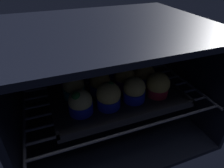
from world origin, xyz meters
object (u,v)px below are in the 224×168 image
at_px(muffin_row0_col0, 80,103).
at_px(muffin_row1_col1, 100,83).
at_px(muffin_row0_col1, 109,96).
at_px(muffin_row0_col3, 158,85).
at_px(muffin_row2_col3, 135,64).
at_px(baking_tray, 112,90).
at_px(muffin_row2_col1, 93,72).
at_px(muffin_row1_col3, 144,74).
at_px(muffin_row2_col0, 70,75).
at_px(muffin_row1_col0, 74,87).
at_px(muffin_row2_col2, 115,67).
at_px(muffin_row0_col2, 134,90).
at_px(muffin_row1_col2, 124,77).

xyz_separation_m(muffin_row0_col0, muffin_row1_col1, (0.08, 0.08, 0.00)).
distance_m(muffin_row0_col1, muffin_row0_col3, 0.16).
bearing_deg(muffin_row1_col1, muffin_row2_col3, 26.02).
bearing_deg(muffin_row2_col3, baking_tray, -147.55).
bearing_deg(muffin_row2_col3, muffin_row2_col1, 179.63).
distance_m(muffin_row0_col0, muffin_row1_col3, 0.25).
distance_m(muffin_row0_col1, muffin_row1_col1, 0.08).
xyz_separation_m(muffin_row1_col1, muffin_row2_col0, (-0.08, 0.08, 0.00)).
distance_m(muffin_row2_col0, muffin_row2_col1, 0.08).
distance_m(muffin_row1_col0, muffin_row1_col1, 0.08).
height_order(muffin_row2_col0, muffin_row2_col2, same).
height_order(baking_tray, muffin_row2_col3, muffin_row2_col3).
bearing_deg(muffin_row2_col2, muffin_row2_col3, 0.47).
bearing_deg(muffin_row0_col3, muffin_row2_col2, 116.93).
bearing_deg(muffin_row0_col2, muffin_row0_col1, -177.18).
bearing_deg(baking_tray, muffin_row0_col0, -147.20).
bearing_deg(muffin_row0_col3, muffin_row1_col0, 160.97).
distance_m(muffin_row0_col1, muffin_row0_col2, 0.08).
bearing_deg(muffin_row1_col2, muffin_row2_col3, 44.28).
bearing_deg(muffin_row2_col1, muffin_row0_col1, -90.74).
bearing_deg(muffin_row0_col1, muffin_row2_col1, 89.26).
distance_m(baking_tray, muffin_row0_col3, 0.15).
bearing_deg(muffin_row0_col3, muffin_row0_col0, 179.66).
bearing_deg(muffin_row0_col0, muffin_row0_col2, 0.25).
xyz_separation_m(muffin_row0_col2, muffin_row2_col0, (-0.16, 0.15, -0.00)).
height_order(muffin_row0_col2, muffin_row1_col0, muffin_row1_col0).
xyz_separation_m(muffin_row0_col0, muffin_row0_col1, (0.08, -0.00, 0.00)).
bearing_deg(muffin_row1_col3, muffin_row1_col1, -179.33).
bearing_deg(muffin_row2_col0, muffin_row1_col3, -18.57).
height_order(baking_tray, muffin_row0_col3, muffin_row0_col3).
distance_m(muffin_row1_col1, muffin_row2_col3, 0.18).
distance_m(baking_tray, muffin_row1_col0, 0.13).
xyz_separation_m(baking_tray, muffin_row1_col1, (-0.04, -0.00, 0.04)).
distance_m(muffin_row0_col3, muffin_row1_col3, 0.08).
xyz_separation_m(muffin_row0_col1, muffin_row2_col1, (0.00, 0.16, -0.00)).
bearing_deg(muffin_row0_col2, muffin_row2_col0, 135.70).
relative_size(muffin_row1_col1, muffin_row2_col3, 0.97).
bearing_deg(muffin_row2_col2, muffin_row0_col1, -117.29).
xyz_separation_m(muffin_row0_col1, muffin_row1_col1, (0.00, 0.08, -0.00)).
xyz_separation_m(baking_tray, muffin_row0_col3, (0.12, -0.08, 0.04)).
xyz_separation_m(muffin_row0_col0, muffin_row0_col2, (0.16, 0.00, 0.00)).
xyz_separation_m(muffin_row0_col2, muffin_row1_col2, (0.00, 0.08, -0.00)).
xyz_separation_m(muffin_row1_col0, muffin_row1_col3, (0.23, -0.00, -0.00)).
bearing_deg(muffin_row2_col2, baking_tray, -117.66).
xyz_separation_m(muffin_row1_col2, muffin_row2_col3, (0.08, 0.08, -0.00)).
distance_m(muffin_row1_col3, muffin_row2_col1, 0.17).
xyz_separation_m(muffin_row1_col0, muffin_row2_col0, (0.00, 0.07, -0.00)).
relative_size(muffin_row0_col2, muffin_row0_col3, 1.00).
distance_m(muffin_row2_col0, muffin_row2_col2, 0.16).
xyz_separation_m(muffin_row0_col2, muffin_row1_col0, (-0.16, 0.08, 0.00)).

